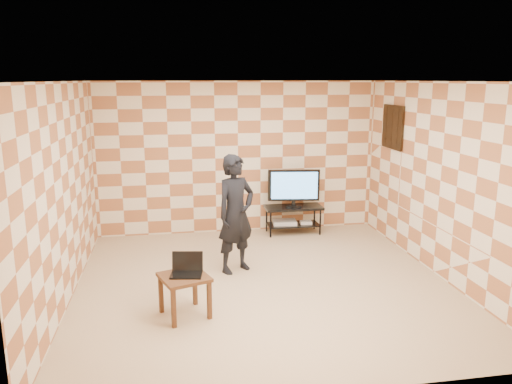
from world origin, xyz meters
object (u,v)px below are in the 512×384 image
Objects in this scene: tv at (294,186)px; person at (236,214)px; side_table at (184,283)px; tv_stand at (293,213)px.

person is (-1.25, -1.62, -0.02)m from tv.
side_table is at bearing -151.44° from person.
tv_stand is 0.60× the size of person.
side_table is 1.59m from person.
side_table is 0.39× the size of person.
tv reaches higher than side_table.
person reaches higher than tv.
tv_stand is at bearing 97.91° from tv.
person reaches higher than tv_stand.
tv is 2.04m from person.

